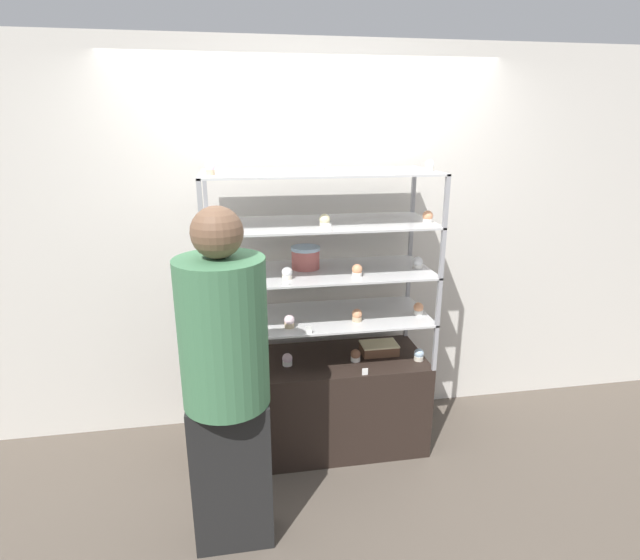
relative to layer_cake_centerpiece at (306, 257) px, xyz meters
name	(u,v)px	position (x,y,z in m)	size (l,w,h in m)	color
ground_plane	(320,442)	(0.08, -0.07, -1.30)	(20.00, 20.00, 0.00)	brown
back_wall	(310,244)	(0.08, 0.35, 0.00)	(8.00, 0.05, 2.60)	silver
display_base	(320,402)	(0.08, -0.07, -0.98)	(1.36, 0.56, 0.63)	black
display_riser_lower	(320,318)	(0.08, -0.07, -0.38)	(1.36, 0.56, 0.30)	#99999E
display_riser_middle	(320,273)	(0.08, -0.07, -0.09)	(1.36, 0.56, 0.30)	#99999E
display_riser_upper	(320,225)	(0.08, -0.07, 0.21)	(1.36, 0.56, 0.30)	#99999E
display_riser_top	(320,174)	(0.08, -0.07, 0.51)	(1.36, 0.56, 0.30)	#99999E
layer_cake_centerpiece	(306,257)	(0.00, 0.00, 0.00)	(0.18, 0.18, 0.14)	#C66660
sheet_cake_frosted	(379,348)	(0.48, -0.05, -0.63)	(0.24, 0.15, 0.07)	brown
cupcake_0	(225,364)	(-0.53, -0.11, -0.63)	(0.06, 0.06, 0.08)	beige
cupcake_1	(287,360)	(-0.14, -0.12, -0.63)	(0.06, 0.06, 0.08)	white
cupcake_2	(355,355)	(0.30, -0.13, -0.63)	(0.06, 0.06, 0.08)	white
cupcake_3	(419,355)	(0.70, -0.19, -0.63)	(0.06, 0.06, 0.08)	beige
price_tag_0	(365,372)	(0.31, -0.33, -0.64)	(0.04, 0.00, 0.04)	white
cupcake_4	(220,325)	(-0.53, -0.21, -0.33)	(0.06, 0.06, 0.08)	beige
cupcake_5	(289,321)	(-0.13, -0.22, -0.33)	(0.06, 0.06, 0.08)	#CCB28C
cupcake_6	(357,315)	(0.29, -0.19, -0.33)	(0.06, 0.06, 0.08)	#CCB28C
cupcake_7	(418,309)	(0.70, -0.14, -0.33)	(0.06, 0.06, 0.08)	white
price_tag_1	(309,330)	(-0.03, -0.33, -0.35)	(0.04, 0.00, 0.04)	white
cupcake_8	(218,274)	(-0.53, -0.14, -0.04)	(0.06, 0.06, 0.07)	#CCB28C
cupcake_9	(287,273)	(-0.14, -0.20, -0.04)	(0.06, 0.06, 0.07)	beige
cupcake_10	(357,271)	(0.28, -0.22, -0.04)	(0.06, 0.06, 0.07)	white
cupcake_11	(418,263)	(0.69, -0.12, -0.04)	(0.06, 0.06, 0.07)	white
price_tag_2	(285,282)	(-0.16, -0.33, -0.05)	(0.04, 0.00, 0.04)	white
cupcake_12	(212,225)	(-0.54, -0.22, 0.26)	(0.06, 0.06, 0.07)	beige
cupcake_13	(325,221)	(0.09, -0.19, 0.26)	(0.06, 0.06, 0.07)	beige
cupcake_14	(428,217)	(0.71, -0.18, 0.26)	(0.06, 0.06, 0.07)	white
price_tag_3	(328,227)	(0.08, -0.33, 0.25)	(0.04, 0.00, 0.04)	white
cupcake_15	(210,169)	(-0.54, -0.17, 0.56)	(0.05, 0.05, 0.07)	#CCB28C
cupcake_16	(321,167)	(0.07, -0.14, 0.56)	(0.05, 0.05, 0.07)	beige
cupcake_17	(430,166)	(0.70, -0.17, 0.56)	(0.05, 0.05, 0.07)	beige
price_tag_4	(261,173)	(-0.27, -0.33, 0.55)	(0.04, 0.00, 0.04)	white
customer_figure	(226,378)	(-0.50, -0.80, -0.36)	(0.41, 0.41, 1.76)	black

